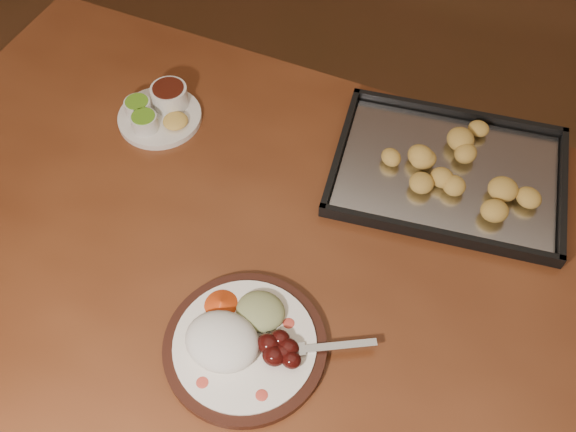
% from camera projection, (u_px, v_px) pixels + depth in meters
% --- Properties ---
extents(ground, '(4.00, 4.00, 0.00)m').
position_uv_depth(ground, '(339.00, 322.00, 1.85)').
color(ground, brown).
rests_on(ground, ground).
extents(dining_table, '(1.50, 0.90, 0.75)m').
position_uv_depth(dining_table, '(268.00, 276.00, 1.19)').
color(dining_table, brown).
rests_on(dining_table, ground).
extents(dinner_plate, '(0.32, 0.25, 0.06)m').
position_uv_depth(dinner_plate, '(242.00, 341.00, 0.99)').
color(dinner_plate, black).
rests_on(dinner_plate, dining_table).
extents(condiment_saucer, '(0.17, 0.17, 0.06)m').
position_uv_depth(condiment_saucer, '(159.00, 110.00, 1.27)').
color(condiment_saucer, silver).
rests_on(condiment_saucer, dining_table).
extents(baking_tray, '(0.46, 0.37, 0.04)m').
position_uv_depth(baking_tray, '(448.00, 170.00, 1.19)').
color(baking_tray, black).
rests_on(baking_tray, dining_table).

